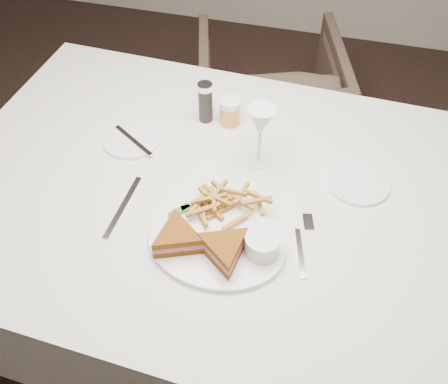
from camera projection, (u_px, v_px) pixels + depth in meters
table at (228, 272)px, 1.54m from camera, size 1.52×1.05×0.75m
chair_far at (269, 95)px, 2.23m from camera, size 0.75×0.72×0.63m
table_setting at (226, 200)px, 1.19m from camera, size 0.78×0.59×0.18m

